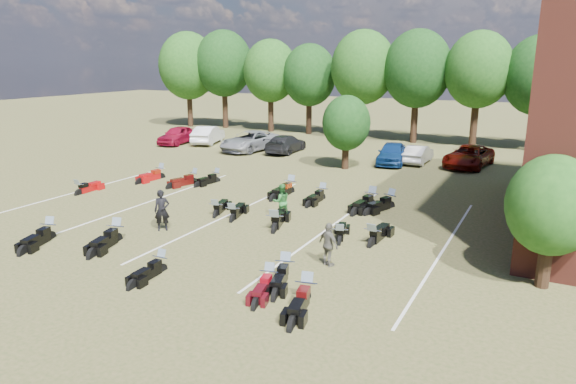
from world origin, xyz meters
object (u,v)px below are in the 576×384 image
Objects in this scene: car_4 at (392,153)px; motorcycle_3 at (161,272)px; motorcycle_7 at (79,195)px; car_0 at (178,135)px; person_grey at (329,245)px; person_black at (162,210)px; person_green at (281,201)px; motorcycle_14 at (194,183)px.

car_4 is 22.45m from motorcycle_3.
car_4 is 20.66m from motorcycle_7.
motorcycle_7 is (-11.09, 6.13, 0.00)m from motorcycle_3.
car_4 reaches higher than motorcycle_7.
car_0 is 29.62m from person_grey.
person_black reaches higher than person_green.
motorcycle_7 is (-16.05, 2.93, -0.80)m from person_grey.
car_0 is at bearing 148.15° from motorcycle_14.
car_0 reaches higher than motorcycle_7.
person_black is (14.61, -18.90, 0.12)m from car_0.
person_green reaches higher than person_grey.
motorcycle_7 is at bearing -35.57° from person_green.
car_0 is at bearing 171.12° from car_4.
person_green is at bearing 80.83° from motorcycle_3.
car_0 is 28.50m from motorcycle_3.
car_4 is 1.95× the size of motorcycle_14.
motorcycle_14 is (-4.17, 7.59, -0.90)m from person_black.
motorcycle_7 is at bearing 148.21° from motorcycle_3.
car_0 is at bearing -80.90° from person_green.
person_grey is 0.70× the size of motorcycle_14.
person_black reaches higher than person_grey.
person_black is 4.70m from motorcycle_3.
car_4 is at bearing -130.31° from motorcycle_7.
person_grey reaches higher than motorcycle_3.
person_black is 0.89× the size of motorcycle_3.
car_4 is 15.03m from person_green.
motorcycle_3 is 12.67m from motorcycle_7.
person_grey is (4.15, -4.18, -0.03)m from person_green.
person_black is 0.78× the size of motorcycle_14.
motorcycle_3 is 0.92× the size of motorcycle_7.
person_green is (18.38, -15.06, 0.06)m from car_0.
car_4 is 2.24× the size of motorcycle_3.
person_black is at bearing 3.96° from person_green.
motorcycle_7 is (6.48, -16.31, -0.77)m from car_0.
motorcycle_7 is (-8.13, 2.59, -0.90)m from person_black.
motorcycle_14 is (10.44, -11.31, -0.77)m from car_0.
car_4 is at bearing -8.07° from car_0.
person_grey is at bearing -88.90° from car_4.
person_green reaches higher than car_0.
person_grey reaches higher than car_4.
person_green is 0.72× the size of motorcycle_14.
person_grey is at bearing 93.26° from person_green.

